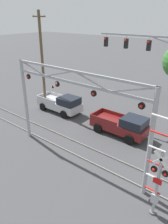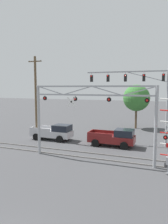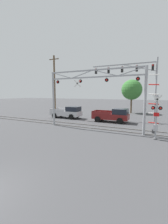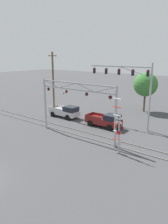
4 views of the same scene
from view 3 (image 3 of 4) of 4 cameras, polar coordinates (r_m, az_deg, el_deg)
rail_track_near at (r=17.28m, az=3.67°, el=-6.22°), size 80.00×0.08×0.10m
rail_track_far at (r=18.58m, az=5.35°, el=-5.29°), size 80.00×0.08×0.10m
crossing_gantry at (r=16.56m, az=3.38°, el=8.42°), size 10.97×0.29×6.59m
crossing_signal_mast at (r=14.36m, az=25.61°, el=-1.70°), size 1.22×0.35×5.66m
traffic_signal_span at (r=22.73m, az=19.90°, el=11.99°), size 9.24×0.39×8.77m
pickup_truck_lead at (r=21.43m, az=10.78°, el=-1.24°), size 5.04×2.21×1.93m
pickup_truck_following at (r=24.68m, az=-6.32°, el=-0.07°), size 5.16×2.21×1.93m
utility_pole_left at (r=25.67m, az=-11.14°, el=9.64°), size 1.80×0.28×10.15m
background_tree_beyond_span at (r=32.31m, az=17.73°, el=8.06°), size 4.11×4.11×6.84m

